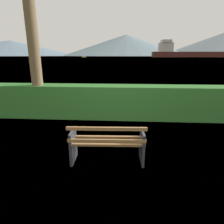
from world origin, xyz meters
TOP-DOWN VIEW (x-y plane):
  - ground_plane at (0.00, 0.00)m, footprint 1400.00×1400.00m
  - water_surface at (0.00, 306.16)m, footprint 620.00×620.00m
  - park_bench at (0.00, -0.06)m, footprint 1.52×0.63m
  - hedge_row at (0.00, 2.99)m, footprint 11.88×0.82m
  - cargo_ship_large at (57.36, 207.24)m, footprint 72.10×17.24m
  - fishing_boat_near at (-39.93, 186.81)m, footprint 4.24×2.17m
  - tender_far at (-123.84, 254.44)m, footprint 2.56×4.92m
  - distant_hills at (80.08, 531.92)m, footprint 993.04×408.12m

SIDE VIEW (x-z plane):
  - ground_plane at x=0.00m, z-range 0.00..0.00m
  - water_surface at x=0.00m, z-range 0.00..0.00m
  - fishing_boat_near at x=-39.93m, z-range -0.14..0.94m
  - park_bench at x=0.00m, z-range -0.01..0.85m
  - hedge_row at x=0.00m, z-range 0.00..1.14m
  - tender_far at x=-123.84m, z-range -0.25..1.67m
  - cargo_ship_large at x=57.36m, z-range -3.69..13.04m
  - distant_hills at x=80.08m, z-range -6.41..67.55m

